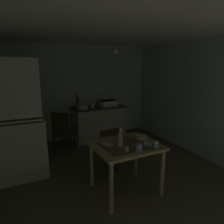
# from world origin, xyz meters

# --- Properties ---
(ground_plane) EXTENTS (5.02, 5.02, 0.00)m
(ground_plane) POSITION_xyz_m (0.00, 0.00, 0.00)
(ground_plane) COLOR brown
(wall_back) EXTENTS (4.03, 0.10, 2.43)m
(wall_back) POSITION_xyz_m (0.00, 2.06, 1.22)
(wall_back) COLOR #B2C4B9
(wall_back) RESTS_ON ground
(wall_right) EXTENTS (0.10, 4.12, 2.43)m
(wall_right) POSITION_xyz_m (2.02, 0.00, 1.22)
(wall_right) COLOR #B2C9BA
(wall_right) RESTS_ON ground
(ceiling_slab) EXTENTS (4.03, 4.12, 0.10)m
(ceiling_slab) POSITION_xyz_m (0.00, 0.00, 2.48)
(ceiling_slab) COLOR silver
(hutch_cabinet) EXTENTS (0.86, 0.59, 2.03)m
(hutch_cabinet) POSITION_xyz_m (-1.52, 0.52, 0.95)
(hutch_cabinet) COLOR beige
(hutch_cabinet) RESTS_ON ground
(counter_cabinet) EXTENTS (1.34, 0.64, 0.86)m
(counter_cabinet) POSITION_xyz_m (0.45, 1.69, 0.43)
(counter_cabinet) COLOR beige
(counter_cabinet) RESTS_ON ground
(sink_basin) EXTENTS (0.44, 0.34, 0.15)m
(sink_basin) POSITION_xyz_m (0.73, 1.69, 0.94)
(sink_basin) COLOR white
(sink_basin) RESTS_ON counter_cabinet
(hand_pump) EXTENTS (0.05, 0.27, 0.39)m
(hand_pump) POSITION_xyz_m (-0.10, 1.73, 1.03)
(hand_pump) COLOR #232328
(hand_pump) RESTS_ON counter_cabinet
(mixing_bowl_counter) EXTENTS (0.27, 0.27, 0.09)m
(mixing_bowl_counter) POSITION_xyz_m (-0.01, 1.64, 0.90)
(mixing_bowl_counter) COLOR white
(mixing_bowl_counter) RESTS_ON counter_cabinet
(stoneware_crock) EXTENTS (0.12, 0.12, 0.13)m
(stoneware_crock) POSITION_xyz_m (0.25, 1.66, 0.92)
(stoneware_crock) COLOR beige
(stoneware_crock) RESTS_ON counter_cabinet
(dining_table) EXTENTS (0.96, 0.84, 0.77)m
(dining_table) POSITION_xyz_m (-0.08, -0.66, 0.66)
(dining_table) COLOR tan
(dining_table) RESTS_ON ground
(chair_far_side) EXTENTS (0.45, 0.45, 0.85)m
(chair_far_side) POSITION_xyz_m (-0.12, -0.01, 0.46)
(chair_far_side) COLOR #392817
(chair_far_side) RESTS_ON ground
(chair_by_counter) EXTENTS (0.56, 0.56, 0.95)m
(chair_by_counter) POSITION_xyz_m (-0.63, 1.14, 0.50)
(chair_by_counter) COLOR #3A2E17
(chair_by_counter) RESTS_ON ground
(serving_bowl_wide) EXTENTS (0.17, 0.17, 0.03)m
(serving_bowl_wide) POSITION_xyz_m (-0.33, -0.56, 0.79)
(serving_bowl_wide) COLOR tan
(serving_bowl_wide) RESTS_ON dining_table
(soup_bowl_small) EXTENTS (0.18, 0.18, 0.05)m
(soup_bowl_small) POSITION_xyz_m (0.26, -0.56, 0.80)
(soup_bowl_small) COLOR beige
(soup_bowl_small) RESTS_ON dining_table
(sauce_dish) EXTENTS (0.12, 0.12, 0.03)m
(sauce_dish) POSITION_xyz_m (0.20, -0.83, 0.79)
(sauce_dish) COLOR #ADD1C1
(sauce_dish) RESTS_ON dining_table
(teacup_cream) EXTENTS (0.08, 0.08, 0.08)m
(teacup_cream) POSITION_xyz_m (-0.05, -0.95, 0.81)
(teacup_cream) COLOR #9EB2C6
(teacup_cream) RESTS_ON dining_table
(teacup_mint) EXTENTS (0.06, 0.06, 0.06)m
(teacup_mint) POSITION_xyz_m (-0.20, -0.88, 0.80)
(teacup_mint) COLOR beige
(teacup_mint) RESTS_ON dining_table
(mug_dark) EXTENTS (0.08, 0.08, 0.09)m
(mug_dark) POSITION_xyz_m (0.24, -0.94, 0.82)
(mug_dark) COLOR #ADD1C1
(mug_dark) RESTS_ON dining_table
(mug_tall) EXTENTS (0.07, 0.07, 0.07)m
(mug_tall) POSITION_xyz_m (0.03, -0.87, 0.81)
(mug_tall) COLOR #ADD1C1
(mug_tall) RESTS_ON dining_table
(glass_bottle) EXTENTS (0.07, 0.07, 0.26)m
(glass_bottle) POSITION_xyz_m (-0.20, -0.69, 0.88)
(glass_bottle) COLOR #B7BCC1
(glass_bottle) RESTS_ON dining_table
(table_knife) EXTENTS (0.18, 0.07, 0.00)m
(table_knife) POSITION_xyz_m (-0.42, -0.35, 0.78)
(table_knife) COLOR silver
(table_knife) RESTS_ON dining_table
(teaspoon_near_bowl) EXTENTS (0.14, 0.05, 0.00)m
(teaspoon_near_bowl) POSITION_xyz_m (0.05, -0.75, 0.78)
(teaspoon_near_bowl) COLOR beige
(teaspoon_near_bowl) RESTS_ON dining_table
(teaspoon_by_cup) EXTENTS (0.16, 0.03, 0.00)m
(teaspoon_by_cup) POSITION_xyz_m (0.11, -0.44, 0.78)
(teaspoon_by_cup) COLOR beige
(teaspoon_by_cup) RESTS_ON dining_table
(pendant_bulb) EXTENTS (0.08, 0.08, 0.08)m
(pendant_bulb) POSITION_xyz_m (0.09, 0.06, 2.14)
(pendant_bulb) COLOR #F9EFCC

